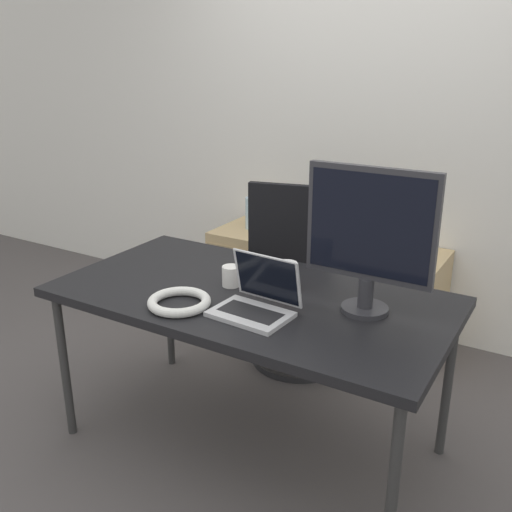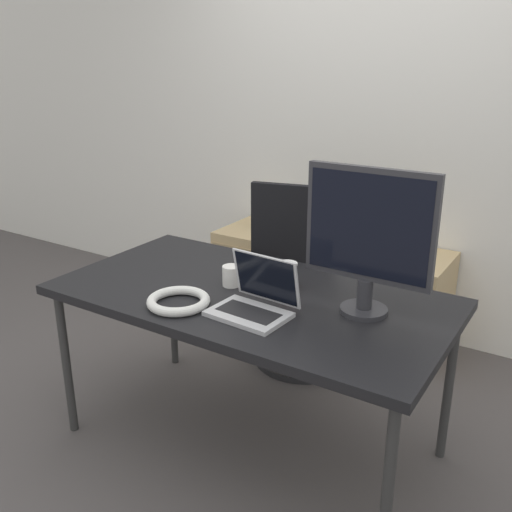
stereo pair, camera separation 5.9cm
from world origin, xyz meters
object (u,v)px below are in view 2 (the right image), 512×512
(water_bottle, at_px, (257,213))
(coffee_cup_brown, at_px, (287,275))
(cable_coil, at_px, (178,301))
(cabinet_left, at_px, (257,271))
(office_chair, at_px, (301,298))
(cabinet_right, at_px, (408,306))
(monitor, at_px, (369,237))
(laptop_center, at_px, (255,302))
(coffee_cup_white, at_px, (231,276))

(water_bottle, bearing_deg, coffee_cup_brown, -52.27)
(cable_coil, bearing_deg, cabinet_left, 110.83)
(office_chair, bearing_deg, cabinet_right, 46.14)
(coffee_cup_brown, height_order, cable_coil, coffee_cup_brown)
(water_bottle, bearing_deg, monitor, -43.37)
(office_chair, xyz_separation_m, cabinet_left, (-0.59, 0.48, -0.12))
(cabinet_left, relative_size, cabinet_right, 1.00)
(cabinet_left, xyz_separation_m, cabinet_right, (1.06, 0.00, 0.00))
(laptop_center, height_order, coffee_cup_white, laptop_center)
(water_bottle, distance_m, cable_coil, 1.58)
(coffee_cup_brown, xyz_separation_m, cable_coil, (-0.27, -0.40, -0.04))
(coffee_cup_white, bearing_deg, office_chair, 92.24)
(cabinet_left, height_order, laptop_center, laptop_center)
(office_chair, relative_size, cabinet_right, 1.82)
(cabinet_right, distance_m, monitor, 1.38)
(office_chair, height_order, coffee_cup_white, office_chair)
(office_chair, relative_size, laptop_center, 3.54)
(cabinet_right, relative_size, cable_coil, 2.39)
(coffee_cup_brown, bearing_deg, cabinet_right, 78.22)
(office_chair, distance_m, coffee_cup_white, 0.81)
(cabinet_left, xyz_separation_m, laptop_center, (0.85, -1.37, 0.50))
(monitor, distance_m, coffee_cup_white, 0.65)
(cabinet_left, distance_m, coffee_cup_white, 1.43)
(cabinet_right, distance_m, coffee_cup_white, 1.36)
(laptop_center, distance_m, monitor, 0.50)
(coffee_cup_brown, bearing_deg, monitor, -10.17)
(cabinet_left, relative_size, water_bottle, 2.61)
(office_chair, height_order, cabinet_right, office_chair)
(monitor, xyz_separation_m, coffee_cup_white, (-0.59, -0.05, -0.26))
(monitor, height_order, cable_coil, monitor)
(cable_coil, bearing_deg, office_chair, 88.09)
(water_bottle, bearing_deg, office_chair, -39.12)
(laptop_center, distance_m, coffee_cup_white, 0.29)
(cabinet_left, relative_size, coffee_cup_brown, 5.54)
(cabinet_left, bearing_deg, coffee_cup_brown, -52.22)
(cabinet_right, bearing_deg, cabinet_left, 180.00)
(office_chair, height_order, cable_coil, office_chair)
(cabinet_right, relative_size, coffee_cup_white, 6.78)
(water_bottle, relative_size, coffee_cup_white, 2.59)
(cabinet_left, height_order, cable_coil, cable_coil)
(cabinet_right, height_order, coffee_cup_white, coffee_cup_white)
(water_bottle, height_order, laptop_center, laptop_center)
(water_bottle, distance_m, coffee_cup_white, 1.35)
(monitor, relative_size, cable_coil, 2.25)
(office_chair, height_order, coffee_cup_brown, office_chair)
(cabinet_right, relative_size, coffee_cup_brown, 5.54)
(cabinet_left, bearing_deg, cabinet_right, 0.00)
(cabinet_right, bearing_deg, water_bottle, 179.88)
(cabinet_left, distance_m, coffee_cup_brown, 1.45)
(office_chair, distance_m, cabinet_left, 0.77)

